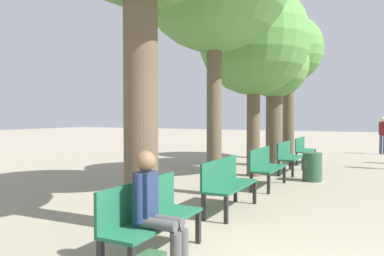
{
  "coord_description": "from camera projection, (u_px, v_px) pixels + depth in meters",
  "views": [
    {
      "loc": [
        0.42,
        -2.91,
        1.69
      ],
      "look_at": [
        -3.14,
        4.15,
        1.43
      ],
      "focal_mm": 35.0,
      "sensor_mm": 36.0,
      "label": 1
    }
  ],
  "objects": [
    {
      "name": "bench_row_0",
      "position": [
        149.0,
        214.0,
        4.41
      ],
      "size": [
        0.48,
        1.57,
        0.92
      ],
      "color": "#1E6042",
      "rests_on": "ground_plane"
    },
    {
      "name": "bench_row_1",
      "position": [
        226.0,
        181.0,
        6.63
      ],
      "size": [
        0.48,
        1.57,
        0.92
      ],
      "color": "#1E6042",
      "rests_on": "ground_plane"
    },
    {
      "name": "bench_row_2",
      "position": [
        265.0,
        165.0,
        8.84
      ],
      "size": [
        0.48,
        1.57,
        0.92
      ],
      "color": "#1E6042",
      "rests_on": "ground_plane"
    },
    {
      "name": "bench_row_3",
      "position": [
        288.0,
        155.0,
        11.06
      ],
      "size": [
        0.48,
        1.57,
        0.92
      ],
      "color": "#1E6042",
      "rests_on": "ground_plane"
    },
    {
      "name": "bench_row_4",
      "position": [
        303.0,
        148.0,
        13.28
      ],
      "size": [
        0.48,
        1.57,
        0.92
      ],
      "color": "#1E6042",
      "rests_on": "ground_plane"
    },
    {
      "name": "tree_row_2",
      "position": [
        254.0,
        41.0,
        10.4
      ],
      "size": [
        3.08,
        3.08,
        5.35
      ],
      "color": "brown",
      "rests_on": "ground_plane"
    },
    {
      "name": "tree_row_3",
      "position": [
        274.0,
        68.0,
        12.46
      ],
      "size": [
        2.26,
        2.26,
        4.56
      ],
      "color": "brown",
      "rests_on": "ground_plane"
    },
    {
      "name": "tree_row_4",
      "position": [
        289.0,
        51.0,
        14.4
      ],
      "size": [
        2.6,
        2.6,
        5.57
      ],
      "color": "brown",
      "rests_on": "ground_plane"
    },
    {
      "name": "person_seated",
      "position": [
        155.0,
        207.0,
        4.08
      ],
      "size": [
        0.6,
        0.34,
        1.31
      ],
      "color": "#4C4C4C",
      "rests_on": "ground_plane"
    },
    {
      "name": "pedestrian_near",
      "position": [
        383.0,
        133.0,
        16.46
      ],
      "size": [
        0.33,
        0.23,
        1.65
      ],
      "color": "#384260",
      "rests_on": "ground_plane"
    },
    {
      "name": "trash_bin",
      "position": [
        312.0,
        167.0,
        9.67
      ],
      "size": [
        0.49,
        0.49,
        0.74
      ],
      "color": "#2D5138",
      "rests_on": "ground_plane"
    }
  ]
}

